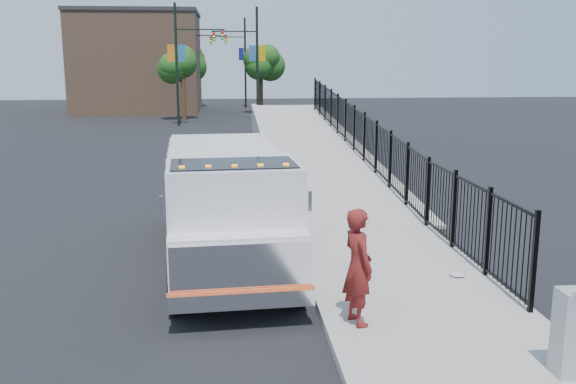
{
  "coord_description": "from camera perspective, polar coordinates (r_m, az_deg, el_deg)",
  "views": [
    {
      "loc": [
        -1.71,
        -12.16,
        4.52
      ],
      "look_at": [
        -0.36,
        2.0,
        1.52
      ],
      "focal_mm": 40.0,
      "sensor_mm": 36.0,
      "label": 1
    }
  ],
  "objects": [
    {
      "name": "tree_1",
      "position": [
        53.03,
        -2.44,
        11.23
      ],
      "size": [
        2.29,
        2.29,
        5.14
      ],
      "color": "#382314",
      "rests_on": "ground"
    },
    {
      "name": "tree_0",
      "position": [
        47.36,
        -9.36,
        11.01
      ],
      "size": [
        2.3,
        2.3,
        5.15
      ],
      "color": "#382314",
      "rests_on": "ground"
    },
    {
      "name": "truck",
      "position": [
        14.11,
        -5.47,
        -0.53
      ],
      "size": [
        2.97,
        7.91,
        2.66
      ],
      "rotation": [
        0.0,
        0.0,
        0.06
      ],
      "color": "black",
      "rests_on": "ground"
    },
    {
      "name": "light_pole_0",
      "position": [
        43.74,
        -9.47,
        11.53
      ],
      "size": [
        3.77,
        0.22,
        8.0
      ],
      "color": "black",
      "rests_on": "ground"
    },
    {
      "name": "iron_fence",
      "position": [
        24.99,
        6.76,
        3.48
      ],
      "size": [
        0.1,
        28.0,
        1.8
      ],
      "primitive_type": "cube",
      "color": "black",
      "rests_on": "ground"
    },
    {
      "name": "building",
      "position": [
        56.64,
        -13.11,
        11.06
      ],
      "size": [
        10.0,
        10.0,
        8.0
      ],
      "primitive_type": "cube",
      "color": "#8C664C",
      "rests_on": "ground"
    },
    {
      "name": "sidewalk",
      "position": [
        11.68,
        13.37,
        -10.89
      ],
      "size": [
        3.55,
        12.0,
        0.12
      ],
      "primitive_type": "cube",
      "color": "#9E998E",
      "rests_on": "ground"
    },
    {
      "name": "light_pole_1",
      "position": [
        46.63,
        -3.14,
        11.68
      ],
      "size": [
        3.78,
        0.22,
        8.0
      ],
      "color": "black",
      "rests_on": "ground"
    },
    {
      "name": "light_pole_3",
      "position": [
        59.3,
        -4.12,
        11.71
      ],
      "size": [
        3.78,
        0.22,
        8.0
      ],
      "color": "black",
      "rests_on": "ground"
    },
    {
      "name": "tree_2",
      "position": [
        60.69,
        -8.88,
        11.23
      ],
      "size": [
        3.19,
        3.19,
        5.59
      ],
      "color": "#382314",
      "rests_on": "ground"
    },
    {
      "name": "curb",
      "position": [
        11.22,
        3.83,
        -11.43
      ],
      "size": [
        0.3,
        12.0,
        0.16
      ],
      "primitive_type": "cube",
      "color": "#ADAAA3",
      "rests_on": "ground"
    },
    {
      "name": "ground",
      "position": [
        13.09,
        2.41,
        -8.31
      ],
      "size": [
        120.0,
        120.0,
        0.0
      ],
      "primitive_type": "plane",
      "color": "black",
      "rests_on": "ground"
    },
    {
      "name": "ramp",
      "position": [
        28.78,
        2.26,
        2.85
      ],
      "size": [
        3.95,
        24.06,
        3.19
      ],
      "primitive_type": "cube",
      "rotation": [
        0.06,
        0.0,
        0.0
      ],
      "color": "#9E998E",
      "rests_on": "ground"
    },
    {
      "name": "debris",
      "position": [
        13.69,
        14.85,
        -7.09
      ],
      "size": [
        0.32,
        0.32,
        0.08
      ],
      "primitive_type": "ellipsoid",
      "color": "silver",
      "rests_on": "sidewalk"
    },
    {
      "name": "worker",
      "position": [
        10.77,
        6.23,
        -6.61
      ],
      "size": [
        0.66,
        0.83,
        1.99
      ],
      "primitive_type": "imported",
      "rotation": [
        0.0,
        0.0,
        1.85
      ],
      "color": "maroon",
      "rests_on": "sidewalk"
    },
    {
      "name": "utility_cabinet",
      "position": [
        10.03,
        24.21,
        -11.32
      ],
      "size": [
        0.55,
        0.4,
        1.25
      ],
      "primitive_type": "cube",
      "color": "gray",
      "rests_on": "sidewalk"
    },
    {
      "name": "light_pole_2",
      "position": [
        55.36,
        -8.42,
        11.6
      ],
      "size": [
        3.77,
        0.22,
        8.0
      ],
      "color": "black",
      "rests_on": "ground"
    }
  ]
}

